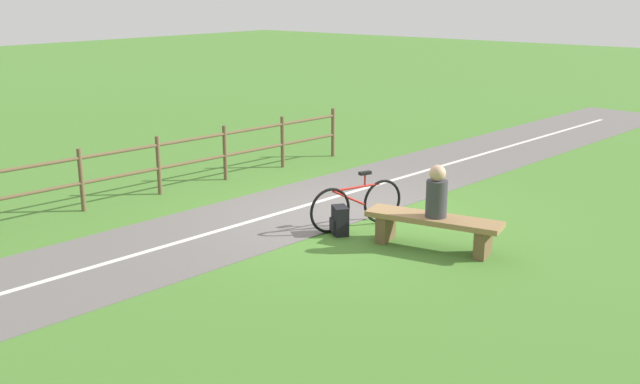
# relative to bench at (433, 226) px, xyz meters

# --- Properties ---
(ground_plane) EXTENTS (80.00, 80.00, 0.00)m
(ground_plane) POSITION_rel_bench_xyz_m (1.83, -0.39, -0.34)
(ground_plane) COLOR #477A2D
(paved_path) EXTENTS (5.29, 36.08, 0.02)m
(paved_path) POSITION_rel_bench_xyz_m (3.11, 3.61, -0.33)
(paved_path) COLOR #66605E
(paved_path) RESTS_ON ground_plane
(path_centre_line) EXTENTS (2.61, 31.91, 0.00)m
(path_centre_line) POSITION_rel_bench_xyz_m (3.11, 3.61, -0.32)
(path_centre_line) COLOR silver
(path_centre_line) RESTS_ON paved_path
(bench) EXTENTS (2.02, 0.87, 0.48)m
(bench) POSITION_rel_bench_xyz_m (0.00, 0.00, 0.00)
(bench) COLOR #937047
(bench) RESTS_ON ground_plane
(person_seated) EXTENTS (0.36, 0.36, 0.76)m
(person_seated) POSITION_rel_bench_xyz_m (-0.03, -0.01, 0.49)
(person_seated) COLOR #38383D
(person_seated) RESTS_ON bench
(bicycle) EXTENTS (0.61, 1.61, 0.89)m
(bicycle) POSITION_rel_bench_xyz_m (1.42, -0.06, 0.04)
(bicycle) COLOR black
(bicycle) RESTS_ON ground_plane
(backpack) EXTENTS (0.37, 0.35, 0.44)m
(backpack) POSITION_rel_bench_xyz_m (1.42, 0.38, -0.12)
(backpack) COLOR black
(backpack) RESTS_ON ground_plane
(fence_roadside) EXTENTS (1.50, 13.54, 1.08)m
(fence_roadside) POSITION_rel_bench_xyz_m (5.60, 2.92, 0.29)
(fence_roadside) COLOR brown
(fence_roadside) RESTS_ON ground_plane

